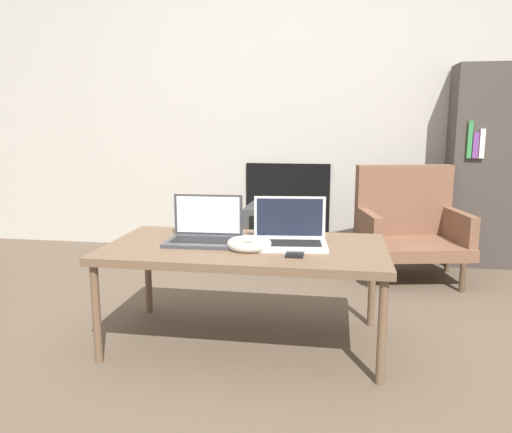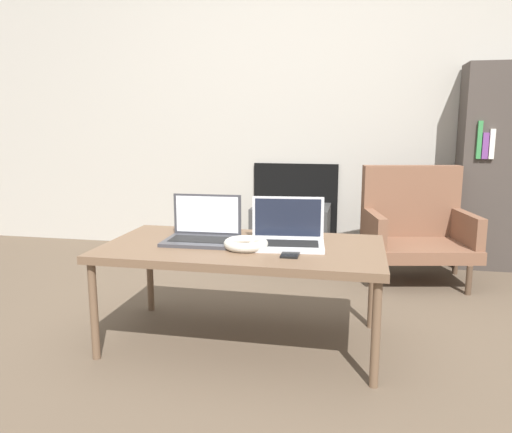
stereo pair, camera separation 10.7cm
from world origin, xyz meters
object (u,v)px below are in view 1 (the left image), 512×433
Objects in this scene: phone at (295,253)px; armchair at (408,223)px; laptop_left at (205,232)px; headphones at (249,244)px; tv at (284,232)px; laptop_right at (290,235)px.

phone is 0.18× the size of armchair.
headphones is at bearing -26.26° from laptop_left.
tv is (-0.01, 1.62, -0.29)m from headphones.
tv is at bearing 97.53° from phone.
laptop_right is 1.40m from armchair.
armchair reaches higher than headphones.
phone is at bearing -17.40° from headphones.
armchair is at bearing 64.55° from phone.
headphones is (-0.17, -0.11, -0.02)m from laptop_right.
laptop_right is at bearing -1.87° from laptop_left.
laptop_left is 0.60× the size of tv.
phone is at bearing -82.47° from tv.
laptop_left is 0.40m from laptop_right.
headphones is 0.22m from phone.
laptop_right is 0.18m from phone.
headphones is 0.27× the size of armchair.
tv is at bearing 91.05° from laptop_right.
laptop_right is at bearing 103.43° from phone.
headphones is at bearing 162.60° from phone.
laptop_right is 0.48× the size of armchair.
laptop_left is 0.46× the size of armchair.
laptop_left reaches higher than tv.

